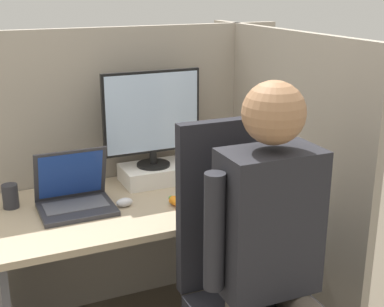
{
  "coord_description": "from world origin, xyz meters",
  "views": [
    {
      "loc": [
        -0.7,
        -1.79,
        1.64
      ],
      "look_at": [
        0.18,
        0.17,
        0.95
      ],
      "focal_mm": 50.0,
      "sensor_mm": 36.0,
      "label": 1
    }
  ],
  "objects_px": {
    "person": "(277,248)",
    "office_chair": "(248,276)",
    "stapler": "(250,175)",
    "pen_cup": "(10,196)",
    "paper_box": "(154,174)",
    "laptop": "(75,198)",
    "carrot_toy": "(177,204)",
    "coffee_mug": "(207,164)",
    "monitor": "(152,116)"
  },
  "relations": [
    {
      "from": "person",
      "to": "office_chair",
      "type": "bearing_deg",
      "value": 91.2
    },
    {
      "from": "stapler",
      "to": "pen_cup",
      "type": "relative_size",
      "value": 1.3
    },
    {
      "from": "person",
      "to": "paper_box",
      "type": "bearing_deg",
      "value": 94.56
    },
    {
      "from": "laptop",
      "to": "carrot_toy",
      "type": "relative_size",
      "value": 2.35
    },
    {
      "from": "office_chair",
      "to": "pen_cup",
      "type": "height_order",
      "value": "office_chair"
    },
    {
      "from": "paper_box",
      "to": "pen_cup",
      "type": "height_order",
      "value": "pen_cup"
    },
    {
      "from": "paper_box",
      "to": "coffee_mug",
      "type": "height_order",
      "value": "coffee_mug"
    },
    {
      "from": "person",
      "to": "coffee_mug",
      "type": "distance_m",
      "value": 1.03
    },
    {
      "from": "office_chair",
      "to": "carrot_toy",
      "type": "bearing_deg",
      "value": 101.86
    },
    {
      "from": "laptop",
      "to": "coffee_mug",
      "type": "relative_size",
      "value": 3.48
    },
    {
      "from": "person",
      "to": "pen_cup",
      "type": "xyz_separation_m",
      "value": [
        -0.76,
        0.94,
        -0.04
      ]
    },
    {
      "from": "paper_box",
      "to": "pen_cup",
      "type": "distance_m",
      "value": 0.68
    },
    {
      "from": "laptop",
      "to": "pen_cup",
      "type": "height_order",
      "value": "laptop"
    },
    {
      "from": "carrot_toy",
      "to": "pen_cup",
      "type": "bearing_deg",
      "value": 155.08
    },
    {
      "from": "carrot_toy",
      "to": "coffee_mug",
      "type": "distance_m",
      "value": 0.49
    },
    {
      "from": "stapler",
      "to": "coffee_mug",
      "type": "distance_m",
      "value": 0.24
    },
    {
      "from": "monitor",
      "to": "office_chair",
      "type": "height_order",
      "value": "monitor"
    },
    {
      "from": "coffee_mug",
      "to": "office_chair",
      "type": "bearing_deg",
      "value": -105.3
    },
    {
      "from": "stapler",
      "to": "carrot_toy",
      "type": "relative_size",
      "value": 1.03
    },
    {
      "from": "office_chair",
      "to": "pen_cup",
      "type": "relative_size",
      "value": 10.94
    },
    {
      "from": "office_chair",
      "to": "person",
      "type": "xyz_separation_m",
      "value": [
        0.0,
        -0.18,
        0.2
      ]
    },
    {
      "from": "monitor",
      "to": "pen_cup",
      "type": "xyz_separation_m",
      "value": [
        -0.68,
        -0.05,
        -0.28
      ]
    },
    {
      "from": "stapler",
      "to": "office_chair",
      "type": "xyz_separation_m",
      "value": [
        -0.38,
        -0.65,
        -0.13
      ]
    },
    {
      "from": "person",
      "to": "coffee_mug",
      "type": "xyz_separation_m",
      "value": [
        0.22,
        1.0,
        -0.04
      ]
    },
    {
      "from": "monitor",
      "to": "pen_cup",
      "type": "relative_size",
      "value": 4.54
    },
    {
      "from": "monitor",
      "to": "coffee_mug",
      "type": "bearing_deg",
      "value": 2.75
    },
    {
      "from": "laptop",
      "to": "carrot_toy",
      "type": "xyz_separation_m",
      "value": [
        0.41,
        -0.18,
        -0.03
      ]
    },
    {
      "from": "stapler",
      "to": "coffee_mug",
      "type": "xyz_separation_m",
      "value": [
        -0.16,
        0.18,
        0.02
      ]
    },
    {
      "from": "monitor",
      "to": "carrot_toy",
      "type": "distance_m",
      "value": 0.47
    },
    {
      "from": "stapler",
      "to": "office_chair",
      "type": "bearing_deg",
      "value": -120.46
    },
    {
      "from": "paper_box",
      "to": "person",
      "type": "bearing_deg",
      "value": -85.44
    },
    {
      "from": "monitor",
      "to": "office_chair",
      "type": "bearing_deg",
      "value": -84.73
    },
    {
      "from": "monitor",
      "to": "laptop",
      "type": "distance_m",
      "value": 0.54
    },
    {
      "from": "stapler",
      "to": "coffee_mug",
      "type": "height_order",
      "value": "coffee_mug"
    },
    {
      "from": "carrot_toy",
      "to": "pen_cup",
      "type": "distance_m",
      "value": 0.73
    },
    {
      "from": "laptop",
      "to": "carrot_toy",
      "type": "height_order",
      "value": "laptop"
    },
    {
      "from": "paper_box",
      "to": "pen_cup",
      "type": "relative_size",
      "value": 2.92
    },
    {
      "from": "carrot_toy",
      "to": "coffee_mug",
      "type": "height_order",
      "value": "coffee_mug"
    },
    {
      "from": "carrot_toy",
      "to": "coffee_mug",
      "type": "bearing_deg",
      "value": 48.93
    },
    {
      "from": "paper_box",
      "to": "laptop",
      "type": "distance_m",
      "value": 0.46
    },
    {
      "from": "paper_box",
      "to": "stapler",
      "type": "bearing_deg",
      "value": -19.19
    },
    {
      "from": "monitor",
      "to": "coffee_mug",
      "type": "xyz_separation_m",
      "value": [
        0.3,
        0.01,
        -0.29
      ]
    },
    {
      "from": "carrot_toy",
      "to": "pen_cup",
      "type": "relative_size",
      "value": 1.26
    },
    {
      "from": "office_chair",
      "to": "pen_cup",
      "type": "distance_m",
      "value": 1.09
    },
    {
      "from": "paper_box",
      "to": "stapler",
      "type": "xyz_separation_m",
      "value": [
        0.46,
        -0.16,
        -0.02
      ]
    },
    {
      "from": "laptop",
      "to": "paper_box",
      "type": "bearing_deg",
      "value": 22.09
    },
    {
      "from": "carrot_toy",
      "to": "office_chair",
      "type": "height_order",
      "value": "office_chair"
    },
    {
      "from": "laptop",
      "to": "office_chair",
      "type": "relative_size",
      "value": 0.27
    },
    {
      "from": "laptop",
      "to": "person",
      "type": "distance_m",
      "value": 0.96
    },
    {
      "from": "carrot_toy",
      "to": "person",
      "type": "xyz_separation_m",
      "value": [
        0.1,
        -0.63,
        0.07
      ]
    }
  ]
}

